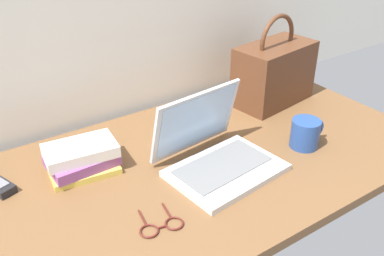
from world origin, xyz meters
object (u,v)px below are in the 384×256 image
at_px(laptop, 215,153).
at_px(book_stack, 82,158).
at_px(handbag, 274,72).
at_px(remote_control_far, 199,121).
at_px(coffee_mug, 306,133).
at_px(eyeglasses, 161,226).

bearing_deg(laptop, book_stack, 148.90).
xyz_separation_m(handbag, book_stack, (-0.76, -0.03, -0.08)).
bearing_deg(remote_control_far, laptop, -114.19).
xyz_separation_m(coffee_mug, handbag, (0.14, 0.30, 0.07)).
bearing_deg(coffee_mug, remote_control_far, 123.24).
relative_size(laptop, book_stack, 1.59).
xyz_separation_m(laptop, coffee_mug, (0.30, -0.07, 0.00)).
height_order(remote_control_far, eyeglasses, remote_control_far).
distance_m(laptop, handbag, 0.50).
height_order(laptop, handbag, handbag).
bearing_deg(handbag, laptop, -152.39).
distance_m(coffee_mug, eyeglasses, 0.57).
relative_size(coffee_mug, handbag, 0.38).
xyz_separation_m(coffee_mug, eyeglasses, (-0.56, -0.07, -0.04)).
bearing_deg(handbag, book_stack, -177.64).
bearing_deg(eyeglasses, handbag, 27.46).
height_order(laptop, remote_control_far, laptop).
relative_size(laptop, remote_control_far, 2.02).
bearing_deg(book_stack, remote_control_far, 4.55).
height_order(coffee_mug, book_stack, coffee_mug).
distance_m(laptop, eyeglasses, 0.30).
bearing_deg(coffee_mug, book_stack, 157.12).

